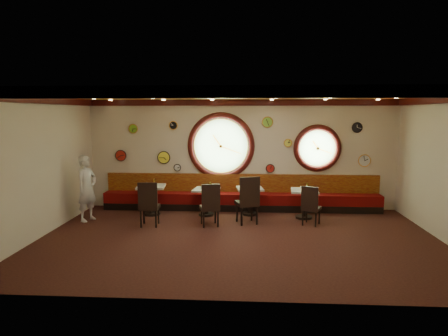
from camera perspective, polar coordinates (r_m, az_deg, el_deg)
floor at (r=9.13m, az=2.08°, el=-10.08°), size 9.00×6.00×0.00m
ceiling at (r=8.69m, az=2.19°, el=10.41°), size 9.00×6.00×0.02m
wall_back at (r=11.75m, az=2.49°, el=1.94°), size 9.00×0.02×3.20m
wall_front at (r=5.81m, az=1.41°, el=-4.19°), size 9.00×0.02×3.20m
wall_left at (r=9.95m, az=-24.74°, el=0.14°), size 0.02×6.00×3.20m
molding_back at (r=11.64m, az=2.53°, el=9.33°), size 9.00×0.10×0.18m
molding_front at (r=5.74m, az=1.48°, el=10.82°), size 9.00×0.10×0.18m
molding_left at (r=9.86m, az=-25.00°, el=8.87°), size 0.10×6.00×0.18m
banquette_base at (r=11.72m, az=2.42°, el=-5.52°), size 8.00×0.55×0.20m
banquette_seat at (r=11.67m, az=2.43°, el=-4.32°), size 8.00×0.55×0.30m
banquette_back at (r=11.81m, az=2.46°, el=-2.20°), size 8.00×0.10×0.55m
porthole_left_glass at (r=11.74m, az=-0.43°, el=3.17°), size 1.66×0.02×1.66m
porthole_left_frame at (r=11.73m, az=-0.44°, el=3.16°), size 1.98×0.18×1.98m
porthole_left_ring at (r=11.70m, az=-0.45°, el=3.15°), size 1.61×0.03×1.61m
porthole_right_glass at (r=11.89m, az=13.17°, el=2.78°), size 1.10×0.02×1.10m
porthole_right_frame at (r=11.88m, az=13.18°, el=2.77°), size 1.38×0.18×1.38m
porthole_right_ring at (r=11.85m, az=13.21°, el=2.76°), size 1.09×0.03×1.09m
wall_clock_0 at (r=11.85m, az=-7.25°, el=6.06°), size 0.24×0.03×0.24m
wall_clock_1 at (r=12.05m, az=18.47°, el=5.51°), size 0.28×0.03×0.28m
wall_clock_2 at (r=11.94m, az=-6.68°, el=0.06°), size 0.20×0.03×0.20m
wall_clock_3 at (r=11.77m, az=6.62°, el=-0.06°), size 0.24×0.03×0.24m
wall_clock_4 at (r=12.31m, az=-14.52°, el=1.73°), size 0.32×0.03×0.32m
wall_clock_5 at (r=11.73m, az=9.12°, el=3.55°), size 0.22×0.03×0.22m
wall_clock_6 at (r=11.66m, az=6.23°, el=6.53°), size 0.30×0.03×0.30m
wall_clock_7 at (r=12.19m, az=19.42°, el=1.00°), size 0.34×0.03×0.34m
wall_clock_8 at (r=11.98m, az=-8.58°, el=1.49°), size 0.36×0.03×0.36m
wall_clock_9 at (r=12.14m, az=-12.84°, el=5.49°), size 0.26×0.03×0.26m
table_a at (r=11.26m, az=-10.33°, el=-4.01°), size 0.82×0.82×0.82m
table_b at (r=11.03m, az=-2.54°, el=-4.40°), size 0.76×0.76×0.75m
table_c at (r=11.12m, az=3.70°, el=-4.26°), size 0.79×0.79×0.76m
table_d at (r=10.92m, az=11.40°, el=-4.55°), size 0.76×0.76×0.78m
chair_a at (r=10.07m, az=-10.72°, el=-4.69°), size 0.50×0.50×0.70m
chair_b at (r=9.91m, az=-1.98°, el=-4.90°), size 0.56×0.56×0.67m
chair_c at (r=10.12m, az=3.49°, el=-4.16°), size 0.66×0.66×0.76m
chair_d at (r=10.24m, az=12.26°, el=-4.93°), size 0.56×0.56×0.62m
condiment_a_salt at (r=11.25m, az=-10.99°, el=-2.23°), size 0.03×0.03×0.09m
condiment_b_salt at (r=10.97m, az=-3.26°, el=-2.76°), size 0.03×0.03×0.09m
condiment_c_salt at (r=11.12m, az=3.06°, el=-2.48°), size 0.04×0.04×0.11m
condiment_d_salt at (r=10.94m, az=10.90°, el=-2.74°), size 0.03×0.03×0.09m
condiment_a_pepper at (r=11.11m, az=-10.36°, el=-2.35°), size 0.03×0.03×0.09m
condiment_b_pepper at (r=10.89m, az=-2.50°, el=-2.80°), size 0.03×0.03×0.10m
condiment_c_pepper at (r=11.02m, az=3.54°, el=-2.57°), size 0.04×0.04×0.11m
condiment_d_pepper at (r=10.85m, az=11.73°, el=-2.82°), size 0.04×0.04×0.10m
condiment_a_bottle at (r=11.30m, az=-9.91°, el=-1.94°), size 0.05×0.05×0.17m
condiment_b_bottle at (r=11.07m, az=-2.00°, el=-2.46°), size 0.05×0.05×0.16m
condiment_c_bottle at (r=11.12m, az=4.16°, el=-2.36°), size 0.05×0.05×0.16m
condiment_d_bottle at (r=10.99m, az=11.79°, el=-2.52°), size 0.05×0.05×0.16m
waiter at (r=11.03m, az=-18.98°, el=-2.75°), size 0.61×0.73×1.72m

